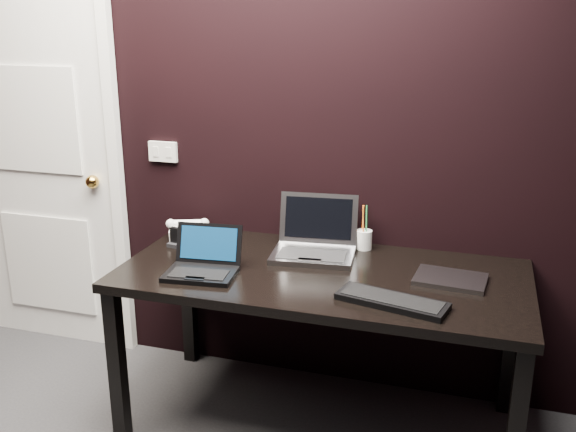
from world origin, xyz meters
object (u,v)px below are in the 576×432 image
(silver_laptop, at_px, (314,245))
(pen_cup, at_px, (364,239))
(door, at_px, (39,158))
(netbook, at_px, (203,265))
(desk, at_px, (322,288))
(mobile_phone, at_px, (175,239))
(closed_laptop, at_px, (450,279))
(desk_phone, at_px, (188,229))
(ext_keyboard, at_px, (392,301))

(silver_laptop, distance_m, pen_cup, 0.24)
(door, relative_size, netbook, 6.88)
(door, distance_m, pen_cup, 1.79)
(desk, distance_m, pen_cup, 0.37)
(desk, distance_m, mobile_phone, 0.75)
(netbook, relative_size, pen_cup, 1.49)
(silver_laptop, height_order, closed_laptop, silver_laptop)
(door, distance_m, netbook, 1.32)
(desk, height_order, desk_phone, desk_phone)
(door, distance_m, ext_keyboard, 2.09)
(mobile_phone, height_order, pen_cup, pen_cup)
(desk, relative_size, closed_laptop, 5.72)
(netbook, xyz_separation_m, mobile_phone, (-0.26, 0.26, -0.00))
(silver_laptop, bearing_deg, door, 173.05)
(ext_keyboard, relative_size, desk_phone, 2.00)
(desk, height_order, closed_laptop, closed_laptop)
(door, height_order, closed_laptop, door)
(door, distance_m, desk_phone, 0.97)
(door, relative_size, mobile_phone, 23.61)
(netbook, bearing_deg, desk_phone, 122.92)
(closed_laptop, bearing_deg, silver_laptop, 167.40)
(mobile_phone, bearing_deg, desk, -7.53)
(closed_laptop, bearing_deg, netbook, -167.93)
(silver_laptop, height_order, pen_cup, silver_laptop)
(silver_laptop, xyz_separation_m, desk_phone, (-0.65, 0.05, -0.01))
(netbook, distance_m, mobile_phone, 0.37)
(closed_laptop, distance_m, desk_phone, 1.27)
(ext_keyboard, height_order, mobile_phone, mobile_phone)
(netbook, height_order, closed_laptop, netbook)
(ext_keyboard, distance_m, closed_laptop, 0.34)
(silver_laptop, distance_m, closed_laptop, 0.62)
(netbook, distance_m, desk_phone, 0.48)
(pen_cup, bearing_deg, netbook, -140.48)
(silver_laptop, bearing_deg, pen_cup, 34.52)
(silver_laptop, bearing_deg, ext_keyboard, -45.61)
(desk_phone, height_order, pen_cup, pen_cup)
(closed_laptop, xyz_separation_m, pen_cup, (-0.41, 0.27, 0.04))
(ext_keyboard, bearing_deg, closed_laptop, 55.34)
(desk_phone, distance_m, pen_cup, 0.85)
(silver_laptop, xyz_separation_m, closed_laptop, (0.60, -0.14, -0.04))
(closed_laptop, bearing_deg, desk, -174.63)
(ext_keyboard, relative_size, closed_laptop, 1.46)
(netbook, distance_m, silver_laptop, 0.52)
(desk, relative_size, pen_cup, 8.13)
(closed_laptop, xyz_separation_m, mobile_phone, (-1.25, 0.05, 0.02))
(closed_laptop, bearing_deg, desk_phone, 171.44)
(mobile_phone, xyz_separation_m, pen_cup, (0.85, 0.22, 0.01))
(ext_keyboard, relative_size, pen_cup, 2.07)
(pen_cup, bearing_deg, door, 178.26)
(desk_phone, distance_m, mobile_phone, 0.14)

